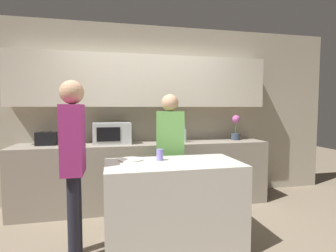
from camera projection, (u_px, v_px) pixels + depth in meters
back_wall at (143, 101)px, 4.03m from camera, size 6.40×0.40×2.70m
back_counter at (146, 174)px, 3.84m from camera, size 3.60×0.62×0.93m
kitchen_island at (173, 205)px, 2.68m from camera, size 1.36×0.70×0.89m
microwave at (112, 133)px, 3.73m from camera, size 0.52×0.39×0.30m
toaster at (46, 139)px, 3.55m from camera, size 0.26×0.16×0.18m
potted_plant at (236, 127)px, 4.14m from camera, size 0.14×0.14×0.39m
bottle_0 at (169, 134)px, 3.93m from camera, size 0.08×0.08×0.29m
bottle_1 at (176, 134)px, 3.98m from camera, size 0.06×0.06×0.28m
bottle_2 at (184, 135)px, 3.88m from camera, size 0.07×0.07×0.27m
plate_on_island at (131, 160)px, 2.74m from camera, size 0.26×0.26×0.01m
cup_0 at (160, 155)px, 2.73m from camera, size 0.07×0.07×0.12m
person_left at (170, 147)px, 3.26m from camera, size 0.37×0.24×1.60m
person_center at (73, 154)px, 2.45m from camera, size 0.22×0.34×1.69m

